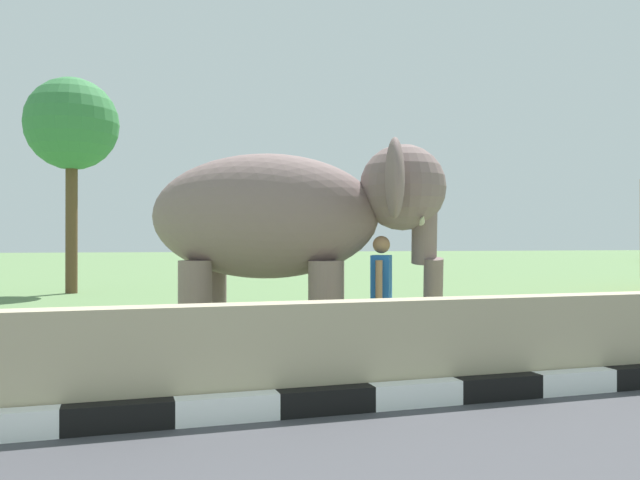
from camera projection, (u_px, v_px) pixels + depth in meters
striped_curb at (60, 422)px, 5.22m from camera, size 16.20×0.20×0.24m
barrier_parapet at (326, 354)px, 6.21m from camera, size 28.00×0.36×1.00m
elephant at (292, 219)px, 8.81m from camera, size 4.06×3.12×2.89m
person_handler at (381, 291)px, 8.54m from camera, size 0.41×0.59×1.66m
tree_distant at (72, 126)px, 20.08m from camera, size 2.85×2.85×6.68m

